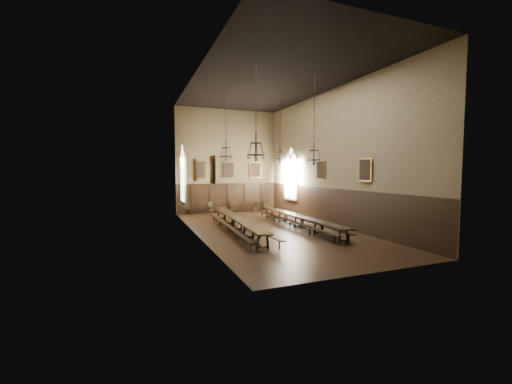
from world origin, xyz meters
TOP-DOWN VIEW (x-y plane):
  - floor at (0.00, 0.00)m, footprint 9.00×18.00m
  - ceiling at (0.00, 0.00)m, footprint 9.00×18.00m
  - wall_back at (0.00, 9.01)m, footprint 9.00×0.02m
  - wall_front at (0.00, -9.01)m, footprint 9.00×0.02m
  - wall_left at (-4.51, 0.00)m, footprint 0.02×18.00m
  - wall_right at (4.51, 0.00)m, footprint 0.02×18.00m
  - wainscot_panelling at (0.00, 0.00)m, footprint 9.00×18.00m
  - table_left at (-1.99, 0.23)m, footprint 1.43×10.61m
  - table_right at (2.00, -0.18)m, footprint 0.75×10.29m
  - bench_left_outer at (-2.63, 0.00)m, footprint 0.86×9.80m
  - bench_left_inner at (-1.51, 0.15)m, footprint 0.36×10.52m
  - bench_right_inner at (1.53, 0.10)m, footprint 0.39×10.56m
  - bench_right_outer at (2.58, 0.22)m, footprint 0.76×10.77m
  - chair_0 at (-3.60, 8.55)m, footprint 0.43×0.43m
  - chair_1 at (-2.43, 8.60)m, footprint 0.41×0.41m
  - chair_2 at (-1.59, 8.52)m, footprint 0.56×0.56m
  - chair_3 at (-0.52, 8.48)m, footprint 0.46×0.46m
  - chair_4 at (0.39, 8.49)m, footprint 0.44×0.44m
  - chair_5 at (1.47, 8.59)m, footprint 0.56×0.57m
  - chair_6 at (2.45, 8.52)m, footprint 0.48×0.48m
  - chair_7 at (3.45, 8.55)m, footprint 0.52×0.52m
  - chandelier_back_left at (-1.87, 2.98)m, footprint 0.90×0.90m
  - chandelier_back_right at (1.79, 2.15)m, footprint 0.75×0.75m
  - chandelier_front_left at (-1.97, -2.85)m, footprint 0.93×0.93m
  - chandelier_front_right at (1.72, -2.38)m, footprint 0.83×0.83m
  - portrait_back_0 at (-2.60, 8.88)m, footprint 1.10×0.12m
  - portrait_back_1 at (0.00, 8.88)m, footprint 1.10×0.12m
  - portrait_back_2 at (2.60, 8.88)m, footprint 1.10×0.12m
  - portrait_left_0 at (-4.38, 1.00)m, footprint 0.12×1.00m
  - portrait_left_1 at (-4.38, -3.50)m, footprint 0.12×1.00m
  - portrait_right_0 at (4.38, 1.00)m, footprint 0.12×1.00m
  - portrait_right_1 at (4.38, -3.50)m, footprint 0.12×1.00m
  - window_right at (4.43, 5.50)m, footprint 0.20×2.20m
  - window_left at (-4.43, 5.50)m, footprint 0.20×2.20m

SIDE VIEW (x-z plane):
  - floor at x=0.00m, z-range -0.02..0.00m
  - chair_6 at x=2.45m, z-range -0.17..0.70m
  - chair_1 at x=-2.43m, z-range -0.18..0.73m
  - chair_3 at x=-0.52m, z-range -0.18..0.74m
  - bench_left_outer at x=-2.63m, z-range 0.06..0.50m
  - chair_0 at x=-3.60m, z-range -0.19..0.77m
  - chair_7 at x=3.45m, z-range -0.20..0.79m
  - chair_4 at x=0.39m, z-range -0.20..0.80m
  - chair_5 at x=1.47m, z-range -0.20..0.80m
  - bench_left_inner at x=-1.51m, z-range 0.06..0.54m
  - bench_right_inner at x=1.53m, z-range 0.06..0.54m
  - chair_2 at x=-1.59m, z-range -0.20..0.80m
  - bench_right_outer at x=2.58m, z-range 0.07..0.55m
  - table_right at x=2.00m, z-range 0.00..0.80m
  - table_left at x=-1.99m, z-range 0.00..0.83m
  - wainscot_panelling at x=0.00m, z-range 0.00..2.50m
  - window_right at x=4.43m, z-range 1.10..5.70m
  - window_left at x=-4.43m, z-range 1.10..5.70m
  - portrait_back_0 at x=-2.60m, z-range 3.00..4.40m
  - portrait_back_1 at x=0.00m, z-range 3.00..4.40m
  - portrait_back_2 at x=2.60m, z-range 3.00..4.40m
  - portrait_left_0 at x=-4.38m, z-range 3.05..4.35m
  - portrait_left_1 at x=-4.38m, z-range 3.05..4.35m
  - portrait_right_0 at x=4.38m, z-range 3.05..4.35m
  - portrait_right_1 at x=4.38m, z-range 3.05..4.35m
  - wall_back at x=0.00m, z-range 0.00..9.00m
  - wall_front at x=0.00m, z-range 0.00..9.00m
  - wall_left at x=-4.51m, z-range 0.00..9.00m
  - wall_right at x=4.51m, z-range 0.00..9.00m
  - chandelier_front_right at x=1.72m, z-range 2.14..7.03m
  - chandelier_front_left at x=-1.97m, z-range 2.39..7.10m
  - chandelier_back_right at x=1.79m, z-range 2.50..7.16m
  - chandelier_back_left at x=-1.87m, z-range 2.65..7.18m
  - ceiling at x=0.00m, z-range 9.00..9.02m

